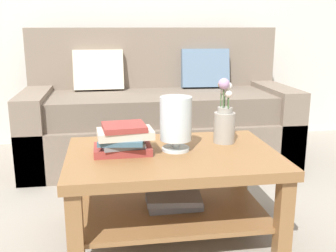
{
  "coord_description": "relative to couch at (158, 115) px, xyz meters",
  "views": [
    {
      "loc": [
        -0.33,
        -2.18,
        1.08
      ],
      "look_at": [
        -0.01,
        -0.13,
        0.56
      ],
      "focal_mm": 42.87,
      "sensor_mm": 36.0,
      "label": 1
    }
  ],
  "objects": [
    {
      "name": "flower_pitcher",
      "position": [
        0.21,
        -1.15,
        0.22
      ],
      "size": [
        0.12,
        0.12,
        0.35
      ],
      "color": "#9E998E",
      "rests_on": "coffee_table"
    },
    {
      "name": "book_stack_main",
      "position": [
        -0.34,
        -1.27,
        0.17
      ],
      "size": [
        0.3,
        0.24,
        0.15
      ],
      "color": "#993833",
      "rests_on": "coffee_table"
    },
    {
      "name": "coffee_table",
      "position": [
        -0.09,
        -1.29,
        -0.04
      ],
      "size": [
        1.06,
        0.72,
        0.46
      ],
      "color": "olive",
      "rests_on": "ground"
    },
    {
      "name": "ground_plane",
      "position": [
        -0.08,
        -1.01,
        -0.36
      ],
      "size": [
        10.0,
        10.0,
        0.0
      ],
      "primitive_type": "plane",
      "color": "gray"
    },
    {
      "name": "couch",
      "position": [
        0.0,
        0.0,
        0.0
      ],
      "size": [
        2.1,
        0.9,
        1.06
      ],
      "color": "#7A6B5B",
      "rests_on": "ground"
    },
    {
      "name": "glass_hurricane_vase",
      "position": [
        -0.07,
        -1.25,
        0.25
      ],
      "size": [
        0.16,
        0.16,
        0.28
      ],
      "color": "silver",
      "rests_on": "coffee_table"
    }
  ]
}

